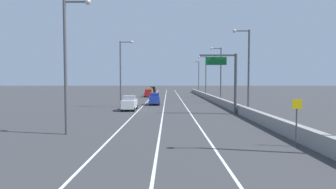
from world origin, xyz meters
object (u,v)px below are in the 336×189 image
at_px(lamp_post_right_fifth, 198,75).
at_px(car_black_0, 153,90).
at_px(lamp_post_right_third, 220,71).
at_px(car_red_3, 149,93).
at_px(speed_advisory_sign, 297,119).
at_px(car_white_4, 130,103).
at_px(lamp_post_right_fourth, 205,74).
at_px(car_blue_1, 155,99).
at_px(lamp_post_left_mid, 123,69).
at_px(car_yellow_2, 150,91).
at_px(lamp_post_left_near, 69,58).
at_px(lamp_post_right_second, 247,66).
at_px(overhead_sign_gantry, 230,76).

height_order(lamp_post_right_fifth, car_black_0, lamp_post_right_fifth).
bearing_deg(lamp_post_right_third, car_red_3, 128.61).
bearing_deg(speed_advisory_sign, lamp_post_right_third, 87.43).
xyz_separation_m(car_red_3, car_white_4, (-0.47, -31.72, 0.06)).
distance_m(speed_advisory_sign, car_white_4, 25.20).
bearing_deg(speed_advisory_sign, car_black_0, 99.63).
xyz_separation_m(lamp_post_right_fourth, car_blue_1, (-11.68, -22.71, -4.91)).
bearing_deg(speed_advisory_sign, lamp_post_right_fifth, 88.81).
bearing_deg(lamp_post_right_third, lamp_post_left_mid, -152.75).
bearing_deg(lamp_post_right_fourth, lamp_post_right_fifth, 89.30).
height_order(lamp_post_right_fifth, car_blue_1, lamp_post_right_fifth).
bearing_deg(car_yellow_2, car_black_0, 89.94).
bearing_deg(lamp_post_left_near, speed_advisory_sign, -14.25).
height_order(car_blue_1, car_white_4, car_white_4).
distance_m(lamp_post_left_mid, car_white_4, 7.06).
bearing_deg(car_red_3, lamp_post_right_second, -68.43).
height_order(car_black_0, car_red_3, car_black_0).
distance_m(lamp_post_right_fourth, car_white_4, 35.38).
xyz_separation_m(lamp_post_right_second, car_white_4, (-14.95, 4.91, -4.91)).
bearing_deg(car_blue_1, lamp_post_left_near, -101.44).
relative_size(lamp_post_right_fifth, car_white_4, 2.39).
xyz_separation_m(overhead_sign_gantry, speed_advisory_sign, (0.44, -17.09, -2.96)).
bearing_deg(lamp_post_left_mid, car_black_0, 88.01).
bearing_deg(lamp_post_left_mid, car_white_4, -69.56).
distance_m(car_red_3, car_white_4, 31.72).
xyz_separation_m(lamp_post_left_near, car_red_3, (2.71, 48.97, -4.96)).
height_order(speed_advisory_sign, lamp_post_right_third, lamp_post_right_third).
distance_m(lamp_post_left_near, car_blue_1, 27.30).
bearing_deg(car_white_4, car_black_0, 89.92).
bearing_deg(lamp_post_right_fifth, car_red_3, -128.29).
height_order(lamp_post_right_third, car_blue_1, lamp_post_right_third).
relative_size(lamp_post_right_second, car_red_3, 2.26).
bearing_deg(lamp_post_right_second, car_red_3, 111.57).
bearing_deg(car_red_3, overhead_sign_gantry, -70.65).
bearing_deg(lamp_post_left_mid, lamp_post_right_third, 27.25).
xyz_separation_m(lamp_post_right_third, lamp_post_right_fifth, (-0.08, 36.68, 0.00)).
height_order(car_black_0, car_blue_1, car_black_0).
xyz_separation_m(lamp_post_right_third, car_white_4, (-15.07, -13.43, -4.91)).
distance_m(lamp_post_left_near, car_red_3, 49.29).
relative_size(lamp_post_right_third, car_yellow_2, 2.54).
bearing_deg(speed_advisory_sign, car_yellow_2, 102.09).
xyz_separation_m(lamp_post_left_near, car_blue_1, (5.33, 26.32, -4.91)).
bearing_deg(lamp_post_right_second, car_black_0, 103.32).
bearing_deg(overhead_sign_gantry, lamp_post_right_third, 83.51).
relative_size(speed_advisory_sign, car_red_3, 0.65).
xyz_separation_m(speed_advisory_sign, lamp_post_left_near, (-15.75, 4.00, 4.18)).
height_order(lamp_post_right_second, lamp_post_right_fifth, same).
height_order(car_black_0, car_white_4, car_black_0).
bearing_deg(car_blue_1, lamp_post_left_mid, -138.44).
bearing_deg(car_black_0, lamp_post_right_second, -76.68).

